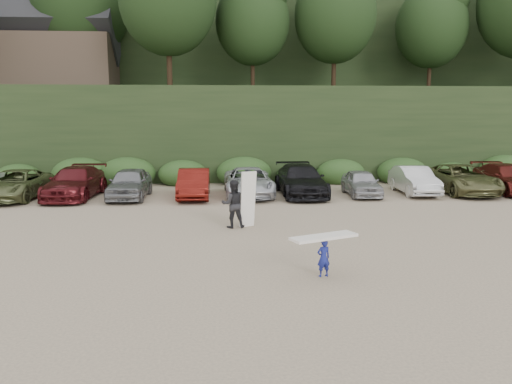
{
  "coord_description": "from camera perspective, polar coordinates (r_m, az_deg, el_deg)",
  "views": [
    {
      "loc": [
        0.06,
        -15.9,
        4.26
      ],
      "look_at": [
        1.31,
        3.0,
        1.3
      ],
      "focal_mm": 35.0,
      "sensor_mm": 36.0,
      "label": 1
    }
  ],
  "objects": [
    {
      "name": "ground",
      "position": [
        16.46,
        -3.9,
        -6.14
      ],
      "size": [
        120.0,
        120.0,
        0.0
      ],
      "primitive_type": "plane",
      "color": "tan",
      "rests_on": "ground"
    },
    {
      "name": "hillside_backdrop",
      "position": [
        52.29,
        -4.3,
        16.52
      ],
      "size": [
        90.0,
        41.5,
        28.0
      ],
      "color": "black",
      "rests_on": "ground"
    },
    {
      "name": "parked_cars",
      "position": [
        26.09,
        -2.49,
        1.17
      ],
      "size": [
        33.62,
        5.9,
        1.62
      ],
      "color": "silver",
      "rests_on": "ground"
    },
    {
      "name": "child_surfer",
      "position": [
        13.32,
        7.75,
        -6.44
      ],
      "size": [
        1.91,
        1.22,
        1.12
      ],
      "color": "navy",
      "rests_on": "ground"
    },
    {
      "name": "adult_surfer",
      "position": [
        18.83,
        -2.48,
        -1.33
      ],
      "size": [
        1.36,
        0.76,
        2.14
      ],
      "color": "black",
      "rests_on": "ground"
    }
  ]
}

